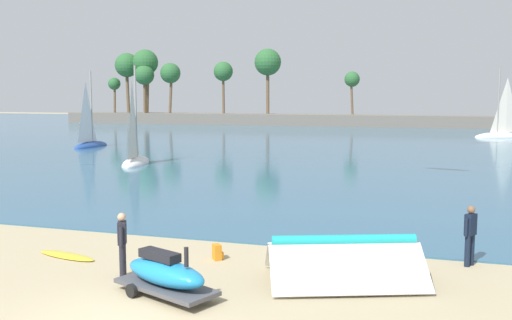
{
  "coord_description": "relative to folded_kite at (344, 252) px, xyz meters",
  "views": [
    {
      "loc": [
        6.14,
        -9.88,
        4.59
      ],
      "look_at": [
        -0.08,
        10.08,
        2.27
      ],
      "focal_mm": 40.15,
      "sensor_mm": 36.0,
      "label": 1
    }
  ],
  "objects": [
    {
      "name": "sailboat_far_left",
      "position": [
        -27.67,
        30.96,
        -0.04
      ],
      "size": [
        1.76,
        5.13,
        7.34
      ],
      "color": "#234793",
      "rests_on": "sea"
    },
    {
      "name": "person_rigging_by_gear",
      "position": [
        -5.45,
        -1.3,
        0.14
      ],
      "size": [
        0.32,
        0.51,
        1.67
      ],
      "color": "#23232D",
      "rests_on": "ground"
    },
    {
      "name": "person_at_waterline",
      "position": [
        3.07,
        2.35,
        0.14
      ],
      "size": [
        0.35,
        0.48,
        1.67
      ],
      "color": "#141E33",
      "rests_on": "ground"
    },
    {
      "name": "folded_kite",
      "position": [
        0.0,
        0.0,
        0.0
      ],
      "size": [
        4.41,
        3.64,
        1.13
      ],
      "color": "white",
      "rests_on": "ground"
    },
    {
      "name": "palm_headland",
      "position": [
        -10.49,
        75.32,
        2.76
      ],
      "size": [
        110.5,
        6.18,
        12.62
      ],
      "color": "slate",
      "rests_on": "ground"
    },
    {
      "name": "sailboat_mid_bay",
      "position": [
        9.2,
        55.38,
        0.05
      ],
      "size": [
        5.94,
        3.85,
        8.3
      ],
      "color": "white",
      "rests_on": "sea"
    },
    {
      "name": "surfboard",
      "position": [
        -7.94,
        -0.17,
        -0.72
      ],
      "size": [
        2.16,
        0.97,
        0.08
      ],
      "primitive_type": "ellipsoid",
      "rotation": [
        0.0,
        0.0,
        6.06
      ],
      "color": "yellow",
      "rests_on": "ground"
    },
    {
      "name": "watercraft_on_trailer",
      "position": [
        -3.77,
        -2.28,
        -0.24
      ],
      "size": [
        2.78,
        1.92,
        1.28
      ],
      "color": "#4C4C51",
      "rests_on": "ground"
    },
    {
      "name": "sea",
      "position": [
        -4.1,
        59.03,
        -0.73
      ],
      "size": [
        220.0,
        112.6,
        0.06
      ],
      "primitive_type": "cube",
      "color": "#33607F",
      "rests_on": "ground"
    },
    {
      "name": "sailboat_near_shore",
      "position": [
        -17.16,
        20.35,
        -0.06
      ],
      "size": [
        2.69,
        5.1,
        7.09
      ],
      "color": "white",
      "rests_on": "sea"
    },
    {
      "name": "backpack_near_kite",
      "position": [
        -3.7,
        0.86,
        -0.55
      ],
      "size": [
        0.37,
        0.37,
        0.44
      ],
      "color": "orange",
      "rests_on": "ground"
    }
  ]
}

